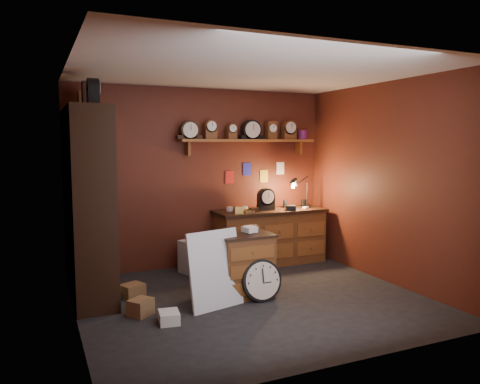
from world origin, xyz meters
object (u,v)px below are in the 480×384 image
shelving_unit (85,195)px  workbench (270,233)px  low_cabinet (243,262)px  big_round_clock (262,280)px

shelving_unit → workbench: 2.94m
low_cabinet → big_round_clock: 0.36m
workbench → low_cabinet: workbench is taller
big_round_clock → workbench: bearing=59.4°
shelving_unit → big_round_clock: 2.37m
shelving_unit → workbench: (2.79, 0.49, -0.78)m
workbench → low_cabinet: bearing=-129.2°
shelving_unit → low_cabinet: bearing=-23.0°
shelving_unit → workbench: size_ratio=1.47×
workbench → big_round_clock: 1.80m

